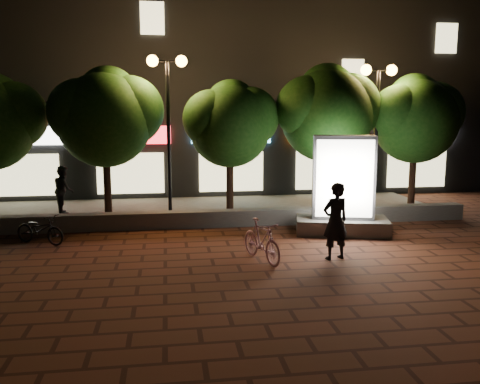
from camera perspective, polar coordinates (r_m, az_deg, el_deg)
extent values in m
plane|color=#512619|center=(11.83, -0.27, -8.23)|extent=(80.00, 80.00, 0.00)
cube|color=slate|center=(15.61, -2.32, -2.99)|extent=(16.00, 0.45, 0.50)
cube|color=slate|center=(18.09, -3.15, -1.98)|extent=(16.00, 5.00, 0.08)
cube|color=black|center=(24.28, -4.67, 12.61)|extent=(28.00, 8.00, 10.00)
cube|color=white|center=(20.86, -23.49, 5.85)|extent=(3.20, 0.12, 0.70)
cube|color=beige|center=(20.98, -23.23, 1.76)|extent=(2.60, 0.10, 1.60)
cube|color=red|center=(20.19, -12.41, 6.31)|extent=(3.20, 0.12, 0.70)
cube|color=beige|center=(20.32, -12.26, 2.08)|extent=(2.60, 0.10, 1.60)
cube|color=#4FA6C8|center=(20.31, -1.01, 6.53)|extent=(3.20, 0.12, 0.70)
cube|color=beige|center=(20.43, -1.00, 2.33)|extent=(2.60, 0.10, 1.60)
cube|color=#FF6508|center=(21.19, 9.86, 6.51)|extent=(3.20, 0.12, 0.70)
cube|color=beige|center=(21.31, 9.75, 2.48)|extent=(2.60, 0.10, 1.60)
cube|color=white|center=(22.75, 19.54, 6.30)|extent=(3.20, 0.12, 0.70)
cube|color=beige|center=(22.86, 19.33, 2.54)|extent=(2.60, 0.10, 1.60)
cube|color=beige|center=(20.42, -9.90, 18.81)|extent=(0.90, 0.10, 1.20)
cube|color=beige|center=(21.55, 12.63, 12.86)|extent=(0.90, 0.10, 1.20)
cube|color=beige|center=(23.40, 22.32, 15.79)|extent=(0.90, 0.10, 1.20)
sphere|color=#234C16|center=(17.43, -24.27, 7.92)|extent=(2.10, 2.10, 2.10)
cylinder|color=black|center=(16.85, -14.78, 1.07)|extent=(0.24, 0.24, 2.34)
sphere|color=#234C16|center=(16.69, -15.06, 7.86)|extent=(3.00, 3.00, 3.00)
sphere|color=#234C16|center=(16.82, -12.46, 8.99)|extent=(2.25, 2.25, 2.25)
sphere|color=#234C16|center=(16.64, -17.49, 8.61)|extent=(2.10, 2.10, 2.10)
sphere|color=#234C16|center=(17.03, -14.69, 10.42)|extent=(1.95, 1.95, 1.95)
cylinder|color=black|center=(16.88, -1.15, 1.15)|extent=(0.24, 0.24, 2.21)
sphere|color=#234C16|center=(16.72, -1.17, 7.43)|extent=(2.70, 2.70, 2.70)
sphere|color=#234C16|center=(17.01, 1.02, 8.47)|extent=(2.03, 2.03, 2.02)
sphere|color=#234C16|center=(16.50, -3.23, 8.26)|extent=(1.89, 1.89, 1.89)
sphere|color=#234C16|center=(17.07, -0.99, 9.73)|extent=(1.76, 1.76, 1.76)
cylinder|color=black|center=(17.57, 9.59, 1.72)|extent=(0.24, 0.24, 2.43)
sphere|color=#234C16|center=(17.43, 9.77, 8.47)|extent=(3.10, 3.10, 3.10)
sphere|color=#234C16|center=(17.87, 11.99, 9.38)|extent=(2.33, 2.33, 2.33)
sphere|color=#234C16|center=(17.08, 7.70, 9.35)|extent=(2.17, 2.17, 2.17)
sphere|color=#234C16|center=(17.80, 9.80, 10.98)|extent=(2.01, 2.02, 2.02)
cylinder|color=black|center=(18.81, 18.91, 1.63)|extent=(0.24, 0.24, 2.29)
sphere|color=#234C16|center=(18.67, 19.22, 7.55)|extent=(2.90, 2.90, 2.90)
sphere|color=#234C16|center=(19.18, 20.93, 8.39)|extent=(2.18, 2.17, 2.17)
sphere|color=#234C16|center=(18.24, 17.64, 8.39)|extent=(2.03, 2.03, 2.03)
sphere|color=#234C16|center=(19.03, 19.12, 9.76)|extent=(1.89, 1.88, 1.88)
cylinder|color=black|center=(16.41, -8.06, 5.74)|extent=(0.12, 0.12, 5.00)
cylinder|color=black|center=(16.45, -8.26, 14.46)|extent=(0.90, 0.08, 0.08)
sphere|color=#FFB13F|center=(16.46, -9.88, 14.42)|extent=(0.36, 0.36, 0.36)
sphere|color=#FFB13F|center=(16.46, -6.65, 14.49)|extent=(0.36, 0.36, 0.36)
cylinder|color=black|center=(17.87, 15.11, 5.47)|extent=(0.12, 0.12, 4.80)
cylinder|color=black|center=(17.89, 15.44, 13.16)|extent=(0.90, 0.08, 0.08)
sphere|color=#FFB13F|center=(17.72, 14.07, 13.25)|extent=(0.36, 0.36, 0.36)
sphere|color=#FFB13F|center=(18.08, 16.78, 13.06)|extent=(0.36, 0.36, 0.36)
cube|color=slate|center=(15.05, 11.45, -3.75)|extent=(2.87, 1.91, 0.44)
cube|color=#4C4C51|center=(14.80, 11.62, 1.64)|extent=(1.85, 1.01, 2.41)
cube|color=white|center=(14.49, 11.75, 1.47)|extent=(1.55, 0.43, 2.19)
cube|color=white|center=(15.12, 11.50, 1.79)|extent=(1.55, 0.43, 2.19)
imported|color=pink|center=(11.98, 2.46, -5.52)|extent=(0.99, 1.73, 1.00)
imported|color=black|center=(12.26, 10.74, -3.25)|extent=(0.77, 0.61, 1.87)
imported|color=black|center=(14.54, -21.69, -3.95)|extent=(1.60, 1.20, 0.80)
imported|color=black|center=(18.12, -19.32, 0.27)|extent=(0.82, 0.94, 1.63)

